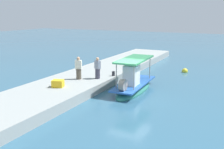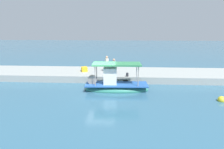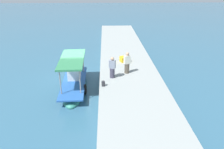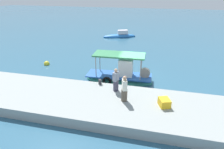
{
  "view_description": "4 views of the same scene",
  "coord_description": "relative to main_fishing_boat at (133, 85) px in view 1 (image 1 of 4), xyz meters",
  "views": [
    {
      "loc": [
        15.76,
        6.62,
        5.55
      ],
      "look_at": [
        -0.73,
        -1.78,
        1.18
      ],
      "focal_mm": 42.12,
      "sensor_mm": 36.0,
      "label": 1
    },
    {
      "loc": [
        -1.85,
        15.17,
        5.38
      ],
      "look_at": [
        -0.83,
        -2.63,
        0.81
      ],
      "focal_mm": 30.2,
      "sensor_mm": 36.0,
      "label": 2
    },
    {
      "loc": [
        -14.81,
        -2.63,
        7.36
      ],
      "look_at": [
        -1.33,
        -3.11,
        1.08
      ],
      "focal_mm": 32.81,
      "sensor_mm": 36.0,
      "label": 3
    },
    {
      "loc": [
        1.61,
        -14.96,
        7.28
      ],
      "look_at": [
        -1.61,
        -1.69,
        1.19
      ],
      "focal_mm": 31.97,
      "sensor_mm": 36.0,
      "label": 4
    }
  ],
  "objects": [
    {
      "name": "mooring_bollard",
      "position": [
        -1.07,
        -2.16,
        0.41
      ],
      "size": [
        0.24,
        0.24,
        0.36
      ],
      "primitive_type": "cylinder",
      "color": "#2D2D33",
      "rests_on": "dock_quay"
    },
    {
      "name": "cargo_crate",
      "position": [
        3.5,
        -4.03,
        0.47
      ],
      "size": [
        0.8,
        0.89,
        0.48
      ],
      "primitive_type": "cube",
      "rotation": [
        0.0,
        0.0,
        1.92
      ],
      "color": "yellow",
      "rests_on": "dock_quay"
    },
    {
      "name": "fisherman_near_bollard",
      "position": [
        1.06,
        -4.0,
        1.0
      ],
      "size": [
        0.48,
        0.54,
        1.7
      ],
      "color": "brown",
      "rests_on": "dock_quay"
    },
    {
      "name": "main_fishing_boat",
      "position": [
        0.0,
        0.0,
        0.0
      ],
      "size": [
        5.57,
        1.9,
        2.73
      ],
      "color": "#308471",
      "rests_on": "ground_plane"
    },
    {
      "name": "marker_buoy",
      "position": [
        -7.96,
        2.03,
        -0.34
      ],
      "size": [
        0.55,
        0.55,
        0.55
      ],
      "color": "yellow",
      "rests_on": "ground_plane"
    },
    {
      "name": "fisherman_by_crate",
      "position": [
        0.26,
        -2.82,
        0.96
      ],
      "size": [
        0.46,
        0.52,
        1.63
      ],
      "color": "#3F3D51",
      "rests_on": "dock_quay"
    },
    {
      "name": "ground_plane",
      "position": [
        1.25,
        0.31,
        -0.45
      ],
      "size": [
        120.0,
        120.0,
        0.0
      ],
      "primitive_type": "plane",
      "color": "#32607A"
    },
    {
      "name": "dock_quay",
      "position": [
        1.25,
        -4.21,
        -0.11
      ],
      "size": [
        36.0,
        4.66,
        0.67
      ],
      "primitive_type": "cube",
      "color": "#979D9A",
      "rests_on": "ground_plane"
    }
  ]
}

